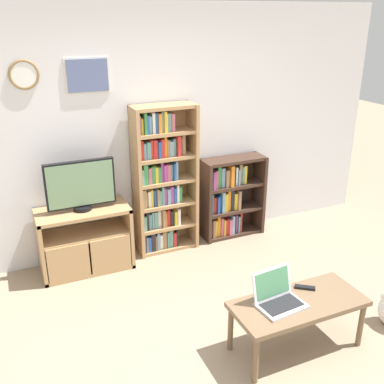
# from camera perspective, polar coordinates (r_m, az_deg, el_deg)

# --- Properties ---
(ground_plane) EXTENTS (18.00, 18.00, 0.00)m
(ground_plane) POSITION_cam_1_polar(r_m,az_deg,el_deg) (3.63, 5.46, -21.53)
(ground_plane) COLOR gray
(wall_back) EXTENTS (5.87, 0.09, 2.60)m
(wall_back) POSITION_cam_1_polar(r_m,az_deg,el_deg) (4.79, -6.80, 7.39)
(wall_back) COLOR silver
(wall_back) RESTS_ON ground_plane
(tv_stand) EXTENTS (0.91, 0.44, 0.67)m
(tv_stand) POSITION_cam_1_polar(r_m,az_deg,el_deg) (4.72, -13.38, -5.93)
(tv_stand) COLOR tan
(tv_stand) RESTS_ON ground_plane
(television) EXTENTS (0.67, 0.18, 0.51)m
(television) POSITION_cam_1_polar(r_m,az_deg,el_deg) (4.49, -13.97, 0.79)
(television) COLOR black
(television) RESTS_ON tv_stand
(bookshelf_tall) EXTENTS (0.67, 0.29, 1.62)m
(bookshelf_tall) POSITION_cam_1_polar(r_m,az_deg,el_deg) (4.83, -3.94, 1.38)
(bookshelf_tall) COLOR tan
(bookshelf_tall) RESTS_ON ground_plane
(bookshelf_short) EXTENTS (0.74, 0.29, 0.95)m
(bookshelf_short) POSITION_cam_1_polar(r_m,az_deg,el_deg) (5.27, 4.57, -0.72)
(bookshelf_short) COLOR #3D281E
(bookshelf_short) RESTS_ON ground_plane
(coffee_table) EXTENTS (1.05, 0.46, 0.43)m
(coffee_table) POSITION_cam_1_polar(r_m,az_deg,el_deg) (3.65, 13.33, -14.01)
(coffee_table) COLOR brown
(coffee_table) RESTS_ON ground_plane
(laptop) EXTENTS (0.38, 0.31, 0.26)m
(laptop) POSITION_cam_1_polar(r_m,az_deg,el_deg) (3.54, 10.80, -12.87)
(laptop) COLOR silver
(laptop) RESTS_ON coffee_table
(remote_near_laptop) EXTENTS (0.15, 0.13, 0.02)m
(remote_near_laptop) POSITION_cam_1_polar(r_m,az_deg,el_deg) (3.78, 14.14, -11.67)
(remote_near_laptop) COLOR black
(remote_near_laptop) RESTS_ON coffee_table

